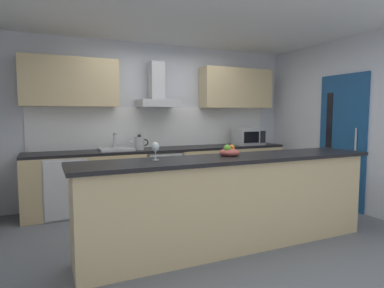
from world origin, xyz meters
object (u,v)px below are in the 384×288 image
microwave (248,136)px  kettle (139,143)px  sink (116,149)px  range_hood (157,93)px  oven (160,176)px  wine_glass (155,148)px  refrigerator (65,186)px  fruit_bowl (229,152)px

microwave → kettle: 2.00m
microwave → sink: bearing=179.1°
kettle → range_hood: bearing=25.1°
oven → kettle: (-0.35, -0.03, 0.55)m
kettle → wine_glass: bearing=-100.4°
microwave → range_hood: range_hood is taller
refrigerator → fruit_bowl: bearing=-49.5°
wine_glass → range_hood: bearing=71.0°
oven → fruit_bowl: (0.16, -1.87, 0.58)m
oven → microwave: (1.65, -0.03, 0.59)m
kettle → wine_glass: (-0.34, -1.83, 0.11)m
kettle → wine_glass: wine_glass is taller
oven → microwave: size_ratio=1.60×
kettle → fruit_bowl: kettle is taller
microwave → sink: (-2.35, 0.04, -0.12)m
sink → oven: bearing=-0.9°
wine_glass → fruit_bowl: bearing=-0.7°
microwave → kettle: (-2.00, -0.01, -0.04)m
oven → refrigerator: bearing=-179.9°
wine_glass → refrigerator: bearing=112.1°
sink → fruit_bowl: size_ratio=2.27×
refrigerator → microwave: 3.15m
refrigerator → fruit_bowl: fruit_bowl is taller
refrigerator → range_hood: size_ratio=1.18×
oven → microwave: microwave is taller
refrigerator → oven: bearing=0.1°
refrigerator → kettle: bearing=-1.6°
sink → wine_glass: size_ratio=2.81×
range_hood → wine_glass: range_hood is taller
oven → sink: (-0.70, 0.01, 0.47)m
microwave → range_hood: (-1.65, 0.16, 0.74)m
refrigerator → sink: (0.74, 0.01, 0.50)m
microwave → range_hood: bearing=174.6°
sink → fruit_bowl: 2.07m
microwave → wine_glass: (-2.34, -1.83, 0.07)m
kettle → refrigerator: bearing=178.4°
oven → microwave: bearing=-1.0°
sink → wine_glass: wine_glass is taller
oven → refrigerator: 1.44m
wine_glass → oven: bearing=69.8°
oven → wine_glass: bearing=-110.2°
refrigerator → kettle: (1.09, -0.03, 0.58)m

